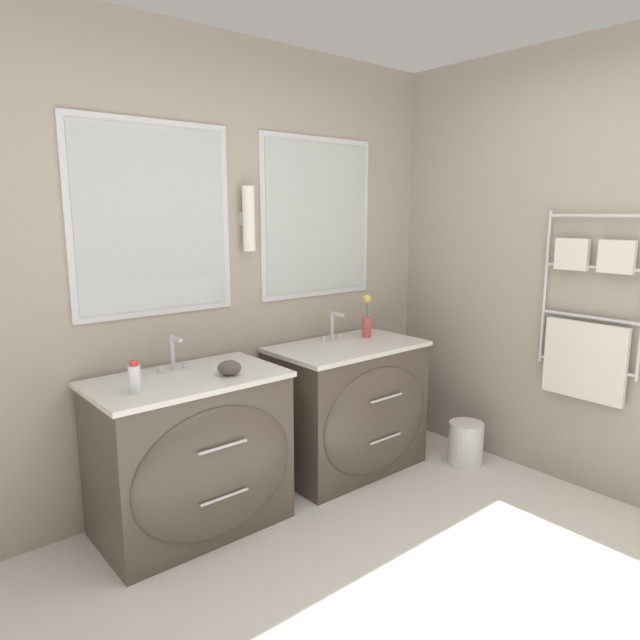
{
  "coord_description": "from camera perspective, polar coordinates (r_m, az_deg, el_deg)",
  "views": [
    {
      "loc": [
        -1.6,
        -0.94,
        1.63
      ],
      "look_at": [
        0.32,
        1.33,
        1.07
      ],
      "focal_mm": 32.0,
      "sensor_mm": 36.0,
      "label": 1
    }
  ],
  "objects": [
    {
      "name": "toiletry_bottle",
      "position": [
        2.74,
        -18.05,
        -5.57
      ],
      "size": [
        0.06,
        0.06,
        0.16
      ],
      "color": "silver",
      "rests_on": "vanity_left"
    },
    {
      "name": "flower_vase",
      "position": [
        3.76,
        4.71,
        -0.02
      ],
      "size": [
        0.06,
        0.06,
        0.29
      ],
      "color": "#CC4C51",
      "rests_on": "vanity_right"
    },
    {
      "name": "vanity_right",
      "position": [
        3.66,
        3.13,
        -8.75
      ],
      "size": [
        0.96,
        0.63,
        0.82
      ],
      "color": "#4C4238",
      "rests_on": "ground_plane"
    },
    {
      "name": "amenity_bowl",
      "position": [
        2.94,
        -9.06,
        -4.74
      ],
      "size": [
        0.12,
        0.12,
        0.07
      ],
      "color": "#4C4742",
      "rests_on": "vanity_left"
    },
    {
      "name": "faucet_left",
      "position": [
        3.05,
        -14.43,
        -3.32
      ],
      "size": [
        0.17,
        0.12,
        0.19
      ],
      "color": "silver",
      "rests_on": "vanity_left"
    },
    {
      "name": "waste_bin",
      "position": [
        3.94,
        14.37,
        -11.78
      ],
      "size": [
        0.23,
        0.23,
        0.28
      ],
      "color": "silver",
      "rests_on": "ground_plane"
    },
    {
      "name": "faucet_right",
      "position": [
        3.65,
        1.35,
        -0.69
      ],
      "size": [
        0.17,
        0.12,
        0.19
      ],
      "color": "silver",
      "rests_on": "vanity_right"
    },
    {
      "name": "wall_back",
      "position": [
        3.31,
        -10.9,
        5.0
      ],
      "size": [
        4.94,
        0.15,
        2.6
      ],
      "color": "#9E9384",
      "rests_on": "ground_plane"
    },
    {
      "name": "vanity_left",
      "position": [
        3.06,
        -12.53,
        -13.0
      ],
      "size": [
        0.96,
        0.63,
        0.82
      ],
      "color": "#4C4238",
      "rests_on": "ground_plane"
    },
    {
      "name": "wall_right",
      "position": [
        3.77,
        21.31,
        4.83
      ],
      "size": [
        0.13,
        3.86,
        2.6
      ],
      "color": "#9E9384",
      "rests_on": "ground_plane"
    }
  ]
}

